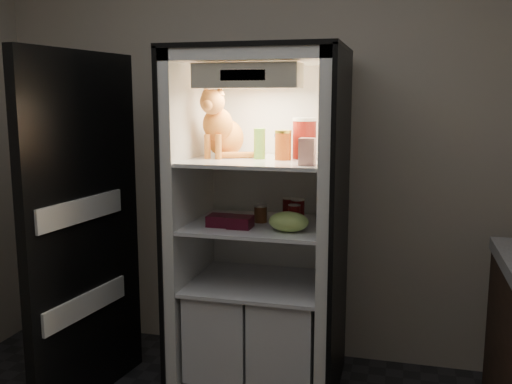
# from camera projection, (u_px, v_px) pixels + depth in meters

# --- Properties ---
(room_shell) EXTENTS (3.60, 3.60, 3.60)m
(room_shell) POSITION_uv_depth(u_px,v_px,m) (149.00, 97.00, 1.72)
(room_shell) COLOR white
(room_shell) RESTS_ON floor
(refrigerator) EXTENTS (0.90, 0.72, 1.88)m
(refrigerator) POSITION_uv_depth(u_px,v_px,m) (261.00, 247.00, 3.18)
(refrigerator) COLOR white
(refrigerator) RESTS_ON floor
(fridge_door) EXTENTS (0.18, 0.87, 1.85)m
(fridge_door) POSITION_uv_depth(u_px,v_px,m) (84.00, 233.00, 2.98)
(fridge_door) COLOR black
(fridge_door) RESTS_ON floor
(tabby_cat) EXTENTS (0.33, 0.39, 0.40)m
(tabby_cat) POSITION_uv_depth(u_px,v_px,m) (222.00, 130.00, 3.13)
(tabby_cat) COLOR orange
(tabby_cat) RESTS_ON refrigerator
(parmesan_shaker) EXTENTS (0.06, 0.06, 0.16)m
(parmesan_shaker) POSITION_uv_depth(u_px,v_px,m) (260.00, 144.00, 3.04)
(parmesan_shaker) COLOR green
(parmesan_shaker) RESTS_ON refrigerator
(mayo_tub) EXTENTS (0.09, 0.09, 0.13)m
(mayo_tub) POSITION_uv_depth(u_px,v_px,m) (283.00, 145.00, 3.13)
(mayo_tub) COLOR white
(mayo_tub) RESTS_ON refrigerator
(salsa_jar) EXTENTS (0.09, 0.09, 0.16)m
(salsa_jar) POSITION_uv_depth(u_px,v_px,m) (283.00, 145.00, 3.00)
(salsa_jar) COLOR maroon
(salsa_jar) RESTS_ON refrigerator
(pepper_jar) EXTENTS (0.13, 0.13, 0.22)m
(pepper_jar) POSITION_uv_depth(u_px,v_px,m) (304.00, 138.00, 3.05)
(pepper_jar) COLOR maroon
(pepper_jar) RESTS_ON refrigerator
(cream_carton) EXTENTS (0.08, 0.08, 0.13)m
(cream_carton) POSITION_uv_depth(u_px,v_px,m) (307.00, 152.00, 2.77)
(cream_carton) COLOR white
(cream_carton) RESTS_ON refrigerator
(soda_can_a) EXTENTS (0.07, 0.07, 0.12)m
(soda_can_a) POSITION_uv_depth(u_px,v_px,m) (288.00, 209.00, 3.18)
(soda_can_a) COLOR black
(soda_can_a) RESTS_ON refrigerator
(soda_can_b) EXTENTS (0.07, 0.07, 0.14)m
(soda_can_b) POSITION_uv_depth(u_px,v_px,m) (298.00, 212.00, 3.06)
(soda_can_b) COLOR black
(soda_can_b) RESTS_ON refrigerator
(soda_can_c) EXTENTS (0.07, 0.07, 0.12)m
(soda_can_c) POSITION_uv_depth(u_px,v_px,m) (294.00, 216.00, 2.99)
(soda_can_c) COLOR black
(soda_can_c) RESTS_ON refrigerator
(condiment_jar) EXTENTS (0.07, 0.07, 0.10)m
(condiment_jar) POSITION_uv_depth(u_px,v_px,m) (261.00, 213.00, 3.11)
(condiment_jar) COLOR #583019
(condiment_jar) RESTS_ON refrigerator
(grape_bag) EXTENTS (0.21, 0.15, 0.10)m
(grape_bag) POSITION_uv_depth(u_px,v_px,m) (289.00, 222.00, 2.90)
(grape_bag) COLOR #8FB855
(grape_bag) RESTS_ON refrigerator
(berry_box_left) EXTENTS (0.12, 0.12, 0.06)m
(berry_box_left) POSITION_uv_depth(u_px,v_px,m) (219.00, 220.00, 3.03)
(berry_box_left) COLOR #510D1D
(berry_box_left) RESTS_ON refrigerator
(berry_box_right) EXTENTS (0.12, 0.12, 0.06)m
(berry_box_right) POSITION_uv_depth(u_px,v_px,m) (240.00, 222.00, 2.98)
(berry_box_right) COLOR #510D1D
(berry_box_right) RESTS_ON refrigerator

